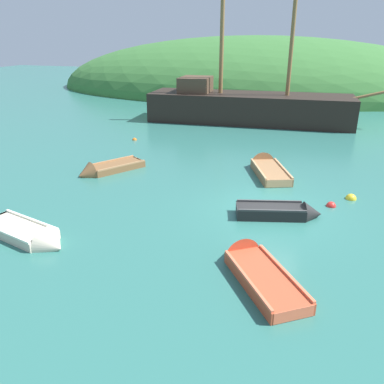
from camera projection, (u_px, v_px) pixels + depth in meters
The scene contains 11 objects.
ground_plane at pixel (267, 210), 14.76m from camera, with size 120.00×120.00×0.00m, color #2D6B60.
shore_hill at pixel (254, 90), 46.38m from camera, with size 48.18×25.06×12.12m, color #387033.
sailing_ship at pixel (247, 111), 29.24m from camera, with size 17.48×4.59×12.27m.
rowboat_portside at pixel (267, 169), 18.81m from camera, with size 2.47×3.90×1.18m.
rowboat_outer_right at pixel (106, 170), 18.79m from camera, with size 2.72×3.35×1.08m.
rowboat_center at pixel (30, 237), 12.62m from camera, with size 3.64×2.01×1.08m.
rowboat_near_dock at pixel (255, 270), 10.79m from camera, with size 2.93×3.55×1.11m.
rowboat_far at pixel (281, 213), 14.15m from camera, with size 3.16×1.63×0.89m.
buoy_orange at pixel (135, 140), 24.51m from camera, with size 0.28×0.28×0.28m, color orange.
buoy_red at pixel (331, 206), 15.07m from camera, with size 0.37×0.37×0.37m, color red.
buoy_yellow at pixel (351, 199), 15.73m from camera, with size 0.43×0.43×0.43m, color yellow.
Camera 1 is at (1.24, -13.67, 6.13)m, focal length 36.72 mm.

